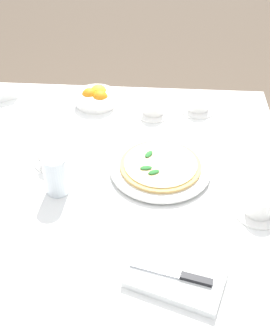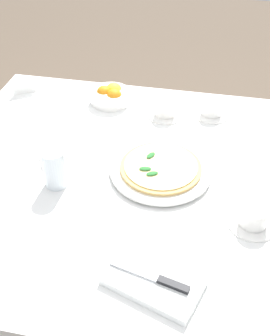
{
  "view_description": "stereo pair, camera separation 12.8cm",
  "coord_description": "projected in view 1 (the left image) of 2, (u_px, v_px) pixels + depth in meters",
  "views": [
    {
      "loc": [
        -0.15,
        0.97,
        1.56
      ],
      "look_at": [
        -0.08,
        -0.01,
        0.74
      ],
      "focal_mm": 45.58,
      "sensor_mm": 36.0,
      "label": 1
    },
    {
      "loc": [
        -0.27,
        0.95,
        1.56
      ],
      "look_at": [
        -0.08,
        -0.01,
        0.74
      ],
      "focal_mm": 45.58,
      "sensor_mm": 36.0,
      "label": 2
    }
  ],
  "objects": [
    {
      "name": "ground_plane",
      "position": [
        116.0,
        309.0,
        1.75
      ],
      "size": [
        8.0,
        8.0,
        0.0
      ],
      "primitive_type": "plane",
      "color": "brown"
    },
    {
      "name": "water_glass_near_right",
      "position": [
        56.0,
        177.0,
        1.2
      ],
      "size": [
        0.07,
        0.07,
        0.12
      ],
      "color": "white",
      "rests_on": "dining_table"
    },
    {
      "name": "pizza_plate",
      "position": [
        160.0,
        168.0,
        1.3
      ],
      "size": [
        0.31,
        0.31,
        0.02
      ],
      "color": "white",
      "rests_on": "dining_table"
    },
    {
      "name": "napkin_folded",
      "position": [
        176.0,
        278.0,
        0.99
      ],
      "size": [
        0.25,
        0.19,
        0.02
      ],
      "rotation": [
        0.0,
        0.0,
        -0.32
      ],
      "color": "white",
      "rests_on": "dining_table"
    },
    {
      "name": "pizza",
      "position": [
        160.0,
        165.0,
        1.29
      ],
      "size": [
        0.25,
        0.25,
        0.02
      ],
      "color": "#DBAD60",
      "rests_on": "pizza_plate"
    },
    {
      "name": "coffee_cup_right_edge",
      "position": [
        259.0,
        205.0,
        1.15
      ],
      "size": [
        0.13,
        0.13,
        0.06
      ],
      "color": "white",
      "rests_on": "dining_table"
    },
    {
      "name": "dining_table",
      "position": [
        111.0,
        206.0,
        1.37
      ],
      "size": [
        1.09,
        1.09,
        0.72
      ],
      "color": "white",
      "rests_on": "ground_plane"
    },
    {
      "name": "coffee_cup_far_right",
      "position": [
        153.0,
        107.0,
        1.54
      ],
      "size": [
        0.13,
        0.13,
        0.06
      ],
      "color": "white",
      "rests_on": "dining_table"
    },
    {
      "name": "menu_card",
      "position": [
        5.0,
        94.0,
        1.6
      ],
      "size": [
        0.08,
        0.05,
        0.06
      ],
      "rotation": [
        0.0,
        0.0,
        3.74
      ],
      "color": "white",
      "rests_on": "dining_table"
    },
    {
      "name": "coffee_cup_back_corner",
      "position": [
        54.0,
        153.0,
        1.32
      ],
      "size": [
        0.13,
        0.13,
        0.07
      ],
      "color": "white",
      "rests_on": "dining_table"
    },
    {
      "name": "citrus_bowl",
      "position": [
        96.0,
        97.0,
        1.59
      ],
      "size": [
        0.15,
        0.15,
        0.07
      ],
      "color": "white",
      "rests_on": "dining_table"
    },
    {
      "name": "dinner_knife",
      "position": [
        175.0,
        274.0,
        0.98
      ],
      "size": [
        0.19,
        0.06,
        0.01
      ],
      "rotation": [
        0.0,
        0.0,
        -0.24
      ],
      "color": "silver",
      "rests_on": "napkin_folded"
    },
    {
      "name": "coffee_cup_center_back",
      "position": [
        198.0,
        104.0,
        1.56
      ],
      "size": [
        0.13,
        0.13,
        0.06
      ],
      "color": "white",
      "rests_on": "dining_table"
    }
  ]
}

